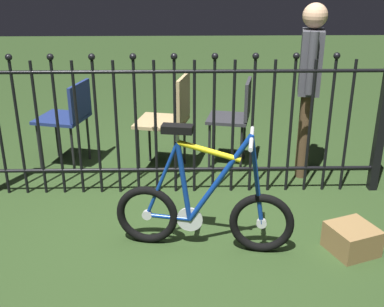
# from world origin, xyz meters

# --- Properties ---
(ground_plane) EXTENTS (20.00, 20.00, 0.00)m
(ground_plane) POSITION_xyz_m (0.00, 0.00, 0.00)
(ground_plane) COLOR #293F1D
(iron_fence) EXTENTS (3.37, 0.07, 1.25)m
(iron_fence) POSITION_xyz_m (-0.07, 0.72, 0.63)
(iron_fence) COLOR black
(iron_fence) RESTS_ON ground
(bicycle) EXTENTS (1.21, 0.40, 0.88)m
(bicycle) POSITION_xyz_m (0.14, -0.15, 0.29)
(bicycle) COLOR black
(bicycle) RESTS_ON ground
(chair_charcoal) EXTENTS (0.45, 0.45, 0.84)m
(chair_charcoal) POSITION_xyz_m (0.51, 1.29, 0.52)
(chair_charcoal) COLOR black
(chair_charcoal) RESTS_ON ground
(chair_navy) EXTENTS (0.52, 0.52, 0.82)m
(chair_navy) POSITION_xyz_m (-1.06, 1.31, 0.52)
(chair_navy) COLOR black
(chair_navy) RESTS_ON ground
(chair_tan) EXTENTS (0.53, 0.53, 0.91)m
(chair_tan) POSITION_xyz_m (-0.10, 1.16, 0.55)
(chair_tan) COLOR black
(chair_tan) RESTS_ON ground
(person_visitor) EXTENTS (0.24, 0.47, 1.53)m
(person_visitor) POSITION_xyz_m (1.11, 1.08, 0.91)
(person_visitor) COLOR #4C3823
(person_visitor) RESTS_ON ground
(display_crate) EXTENTS (0.37, 0.37, 0.19)m
(display_crate) POSITION_xyz_m (1.15, -0.23, 0.09)
(display_crate) COLOR olive
(display_crate) RESTS_ON ground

